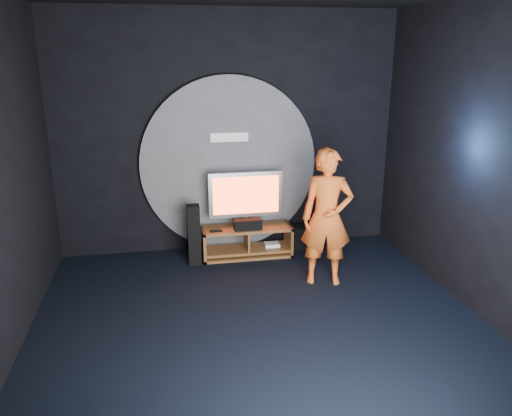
{
  "coord_description": "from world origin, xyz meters",
  "views": [
    {
      "loc": [
        -0.96,
        -4.73,
        2.89
      ],
      "look_at": [
        0.14,
        1.05,
        1.05
      ],
      "focal_mm": 35.0,
      "sensor_mm": 36.0,
      "label": 1
    }
  ],
  "objects_px": {
    "tv": "(246,197)",
    "media_console": "(247,243)",
    "player": "(327,218)",
    "subwoofer": "(299,237)",
    "tower_speaker_right": "(315,223)",
    "tower_speaker_left": "(194,235)"
  },
  "relations": [
    {
      "from": "tv",
      "to": "media_console",
      "type": "bearing_deg",
      "value": -83.69
    },
    {
      "from": "tv",
      "to": "player",
      "type": "xyz_separation_m",
      "value": [
        0.86,
        -1.12,
        -0.01
      ]
    },
    {
      "from": "media_console",
      "to": "tv",
      "type": "xyz_separation_m",
      "value": [
        -0.01,
        0.07,
        0.7
      ]
    },
    {
      "from": "player",
      "to": "subwoofer",
      "type": "bearing_deg",
      "value": 104.73
    },
    {
      "from": "tv",
      "to": "tower_speaker_right",
      "type": "bearing_deg",
      "value": -2.9
    },
    {
      "from": "media_console",
      "to": "tower_speaker_right",
      "type": "height_order",
      "value": "tower_speaker_right"
    },
    {
      "from": "tower_speaker_left",
      "to": "tower_speaker_right",
      "type": "distance_m",
      "value": 1.83
    },
    {
      "from": "media_console",
      "to": "player",
      "type": "distance_m",
      "value": 1.52
    },
    {
      "from": "player",
      "to": "media_console",
      "type": "bearing_deg",
      "value": 143.38
    },
    {
      "from": "tower_speaker_right",
      "to": "player",
      "type": "height_order",
      "value": "player"
    },
    {
      "from": "tv",
      "to": "tower_speaker_left",
      "type": "relative_size",
      "value": 1.24
    },
    {
      "from": "tv",
      "to": "tower_speaker_left",
      "type": "bearing_deg",
      "value": -164.17
    },
    {
      "from": "media_console",
      "to": "subwoofer",
      "type": "bearing_deg",
      "value": 13.35
    },
    {
      "from": "tv",
      "to": "subwoofer",
      "type": "bearing_deg",
      "value": 8.88
    },
    {
      "from": "media_console",
      "to": "tower_speaker_left",
      "type": "bearing_deg",
      "value": -168.94
    },
    {
      "from": "subwoofer",
      "to": "player",
      "type": "height_order",
      "value": "player"
    },
    {
      "from": "tv",
      "to": "player",
      "type": "bearing_deg",
      "value": -52.5
    },
    {
      "from": "media_console",
      "to": "subwoofer",
      "type": "relative_size",
      "value": 3.93
    },
    {
      "from": "tower_speaker_left",
      "to": "player",
      "type": "relative_size",
      "value": 0.49
    },
    {
      "from": "tower_speaker_right",
      "to": "media_console",
      "type": "bearing_deg",
      "value": -179.21
    },
    {
      "from": "media_console",
      "to": "subwoofer",
      "type": "height_order",
      "value": "media_console"
    },
    {
      "from": "media_console",
      "to": "player",
      "type": "height_order",
      "value": "player"
    }
  ]
}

